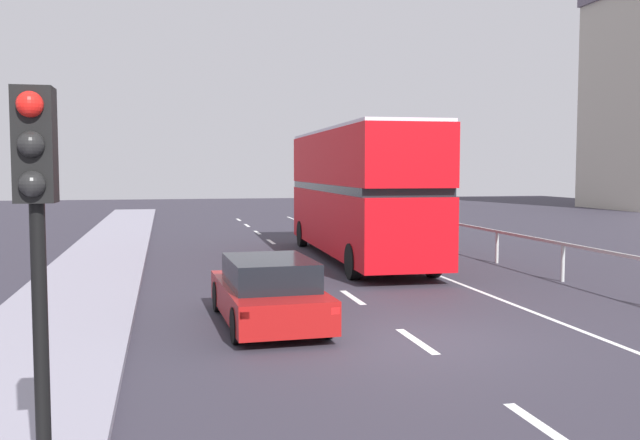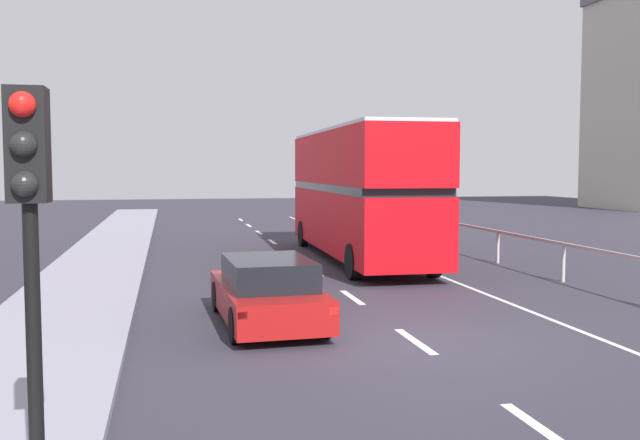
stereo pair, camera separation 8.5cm
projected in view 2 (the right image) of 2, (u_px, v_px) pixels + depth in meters
The scene contains 7 objects.
ground_plane at pixel (413, 342), 12.47m from camera, with size 74.76×120.00×0.10m, color #2F2C37.
near_sidewalk_kerb at pixel (34, 356), 11.11m from camera, with size 2.81×80.00×0.14m, color gray.
lane_paint_markings at pixel (378, 268), 21.49m from camera, with size 3.44×46.00×0.01m.
bridge_side_railing at pixel (498, 236), 22.48m from camera, with size 0.10×42.00×1.06m.
double_decker_bus_red at pixel (358, 190), 23.28m from camera, with size 2.84×11.45×4.34m.
hatchback_car_near at pixel (267, 292), 13.66m from camera, with size 1.94×4.32×1.32m.
traffic_signal_pole at pixel (29, 200), 5.45m from camera, with size 0.30×0.42×3.54m.
Camera 2 is at (-4.24, -11.64, 3.04)m, focal length 39.21 mm.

